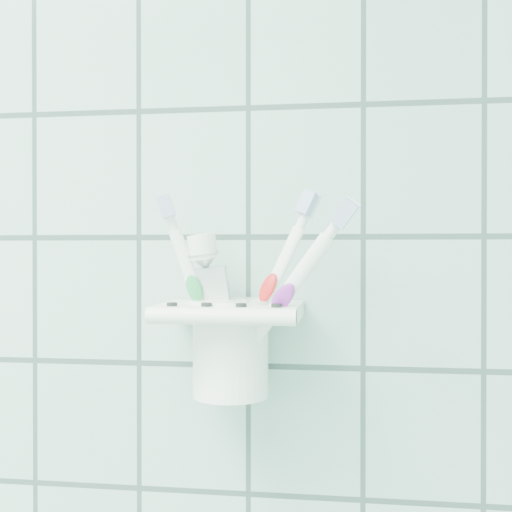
{
  "coord_description": "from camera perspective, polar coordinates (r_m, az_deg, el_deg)",
  "views": [
    {
      "loc": [
        0.76,
        0.58,
        1.36
      ],
      "look_at": [
        0.68,
        1.1,
        1.36
      ],
      "focal_mm": 45.0,
      "sensor_mm": 36.0,
      "label": 1
    }
  ],
  "objects": [
    {
      "name": "toothbrush_blue",
      "position": [
        0.56,
        -2.86,
        -2.22
      ],
      "size": [
        0.08,
        0.03,
        0.19
      ],
      "rotation": [
        -0.29,
        0.33,
        -0.52
      ],
      "color": "white",
      "rests_on": "cup"
    },
    {
      "name": "toothpaste_tube",
      "position": [
        0.59,
        -2.99,
        -3.68
      ],
      "size": [
        0.05,
        0.03,
        0.15
      ],
      "rotation": [
        0.09,
        -0.13,
        -0.0
      ],
      "color": "silver",
      "rests_on": "cup"
    },
    {
      "name": "cup",
      "position": [
        0.59,
        -2.27,
        -7.78
      ],
      "size": [
        0.08,
        0.08,
        0.09
      ],
      "color": "white",
      "rests_on": "holder_bracket"
    },
    {
      "name": "holder_bracket",
      "position": [
        0.58,
        -2.24,
        -5.08
      ],
      "size": [
        0.13,
        0.1,
        0.04
      ],
      "color": "white",
      "rests_on": "wall_back"
    },
    {
      "name": "toothbrush_pink",
      "position": [
        0.59,
        -2.62,
        -2.57
      ],
      "size": [
        0.06,
        0.03,
        0.18
      ],
      "rotation": [
        0.04,
        -0.32,
        0.2
      ],
      "color": "white",
      "rests_on": "cup"
    },
    {
      "name": "toothbrush_orange",
      "position": [
        0.58,
        -3.3,
        -1.42
      ],
      "size": [
        0.11,
        0.05,
        0.2
      ],
      "rotation": [
        0.17,
        0.64,
        -0.06
      ],
      "color": "white",
      "rests_on": "cup"
    }
  ]
}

